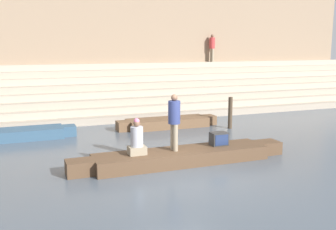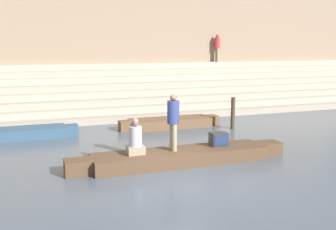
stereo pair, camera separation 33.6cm
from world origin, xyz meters
The scene contains 11 objects.
ground_plane centered at (0.00, 0.00, 0.00)m, with size 120.00×120.00×0.00m, color #4C5660.
ghat_steps centered at (0.00, 11.02, 0.92)m, with size 36.00×4.85×2.59m.
back_wall centered at (0.00, 13.33, 3.39)m, with size 34.20×1.28×6.82m.
rowboat_main centered at (0.53, 1.10, 0.22)m, with size 7.03×1.31×0.42m.
person_standing centered at (0.30, 1.17, 1.42)m, with size 0.37×0.37×1.74m.
person_rowing centered at (-0.91, 1.13, 0.85)m, with size 0.52×0.41×1.09m.
tv_set centered at (1.88, 1.22, 0.63)m, with size 0.54×0.40×0.42m.
moored_boat_shore centered at (-4.32, 6.25, 0.22)m, with size 4.64×1.16×0.41m.
moored_boat_distant centered at (2.05, 6.31, 0.22)m, with size 4.60×1.16×0.41m.
mooring_post centered at (4.54, 5.12, 0.69)m, with size 0.18×0.18×1.38m, color #473828.
person_on_steps centered at (7.37, 12.44, 3.56)m, with size 0.35×0.35×1.68m.
Camera 2 is at (-3.77, -9.83, 3.61)m, focal length 42.00 mm.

